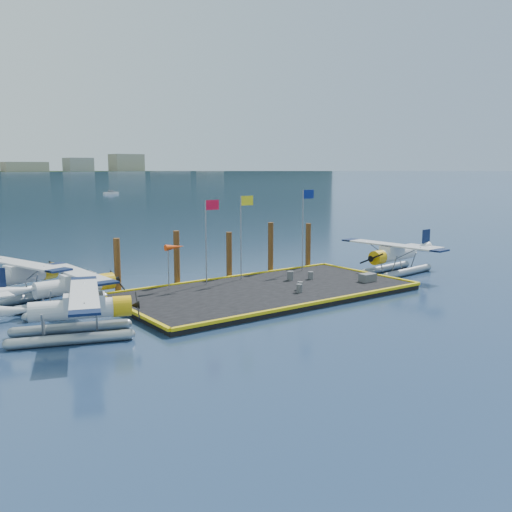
{
  "coord_description": "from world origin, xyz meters",
  "views": [
    {
      "loc": [
        -23.13,
        -30.61,
        8.78
      ],
      "look_at": [
        0.57,
        2.0,
        2.39
      ],
      "focal_mm": 40.0,
      "sensor_mm": 36.0,
      "label": 1
    }
  ],
  "objects_px": {
    "drum_4": "(311,275)",
    "windsock": "(174,248)",
    "seaplane_c": "(17,279)",
    "seaplane_a": "(78,312)",
    "piling_4": "(308,247)",
    "piling_1": "(177,260)",
    "flagpole_blue": "(305,218)",
    "crate": "(368,278)",
    "flagpole_red": "(208,229)",
    "drum_2": "(290,276)",
    "seaplane_b": "(73,288)",
    "piling_2": "(229,257)",
    "piling_0": "(117,268)",
    "drum_3": "(299,288)",
    "drum_1": "(300,286)",
    "seaplane_d": "(395,256)",
    "flagpole_yellow": "(243,224)",
    "piling_3": "(271,249)"
  },
  "relations": [
    {
      "from": "drum_4",
      "to": "windsock",
      "type": "relative_size",
      "value": 0.18
    },
    {
      "from": "seaplane_c",
      "to": "drum_4",
      "type": "bearing_deg",
      "value": 50.72
    },
    {
      "from": "seaplane_a",
      "to": "piling_4",
      "type": "distance_m",
      "value": 23.68
    },
    {
      "from": "piling_1",
      "to": "flagpole_blue",
      "type": "bearing_deg",
      "value": -8.51
    },
    {
      "from": "crate",
      "to": "flagpole_red",
      "type": "bearing_deg",
      "value": 148.31
    },
    {
      "from": "drum_2",
      "to": "flagpole_blue",
      "type": "distance_m",
      "value": 5.75
    },
    {
      "from": "seaplane_b",
      "to": "piling_2",
      "type": "relative_size",
      "value": 2.29
    },
    {
      "from": "drum_2",
      "to": "drum_4",
      "type": "height_order",
      "value": "drum_2"
    },
    {
      "from": "drum_4",
      "to": "piling_0",
      "type": "distance_m",
      "value": 14.1
    },
    {
      "from": "drum_2",
      "to": "piling_0",
      "type": "bearing_deg",
      "value": 161.25
    },
    {
      "from": "drum_2",
      "to": "drum_3",
      "type": "relative_size",
      "value": 1.18
    },
    {
      "from": "flagpole_red",
      "to": "piling_0",
      "type": "xyz_separation_m",
      "value": [
        -6.21,
        1.6,
        -2.4
      ]
    },
    {
      "from": "seaplane_c",
      "to": "drum_1",
      "type": "xyz_separation_m",
      "value": [
        15.96,
        -9.96,
        -0.75
      ]
    },
    {
      "from": "seaplane_d",
      "to": "drum_4",
      "type": "bearing_deg",
      "value": 77.39
    },
    {
      "from": "flagpole_blue",
      "to": "piling_0",
      "type": "relative_size",
      "value": 1.62
    },
    {
      "from": "seaplane_a",
      "to": "seaplane_c",
      "type": "height_order",
      "value": "seaplane_c"
    },
    {
      "from": "drum_1",
      "to": "piling_4",
      "type": "bearing_deg",
      "value": 45.72
    },
    {
      "from": "drum_4",
      "to": "piling_1",
      "type": "distance_m",
      "value": 9.99
    },
    {
      "from": "windsock",
      "to": "drum_1",
      "type": "bearing_deg",
      "value": -38.31
    },
    {
      "from": "drum_1",
      "to": "flagpole_red",
      "type": "bearing_deg",
      "value": 127.01
    },
    {
      "from": "flagpole_red",
      "to": "windsock",
      "type": "relative_size",
      "value": 1.92
    },
    {
      "from": "drum_4",
      "to": "flagpole_red",
      "type": "relative_size",
      "value": 0.09
    },
    {
      "from": "flagpole_red",
      "to": "flagpole_yellow",
      "type": "distance_m",
      "value": 3.0
    },
    {
      "from": "seaplane_d",
      "to": "piling_4",
      "type": "height_order",
      "value": "piling_4"
    },
    {
      "from": "seaplane_d",
      "to": "piling_4",
      "type": "relative_size",
      "value": 2.35
    },
    {
      "from": "flagpole_yellow",
      "to": "windsock",
      "type": "relative_size",
      "value": 1.99
    },
    {
      "from": "piling_0",
      "to": "piling_1",
      "type": "relative_size",
      "value": 0.95
    },
    {
      "from": "piling_0",
      "to": "piling_4",
      "type": "xyz_separation_m",
      "value": [
        17.0,
        0.0,
        0.0
      ]
    },
    {
      "from": "piling_1",
      "to": "flagpole_red",
      "type": "bearing_deg",
      "value": -43.15
    },
    {
      "from": "seaplane_b",
      "to": "windsock",
      "type": "distance_m",
      "value": 7.35
    },
    {
      "from": "piling_1",
      "to": "piling_2",
      "type": "distance_m",
      "value": 4.5
    },
    {
      "from": "piling_3",
      "to": "piling_0",
      "type": "bearing_deg",
      "value": 180.0
    },
    {
      "from": "drum_4",
      "to": "crate",
      "type": "bearing_deg",
      "value": -47.94
    },
    {
      "from": "drum_2",
      "to": "flagpole_red",
      "type": "distance_m",
      "value": 7.08
    },
    {
      "from": "piling_4",
      "to": "drum_3",
      "type": "bearing_deg",
      "value": -134.22
    },
    {
      "from": "drum_2",
      "to": "windsock",
      "type": "xyz_separation_m",
      "value": [
        -8.3,
        2.4,
        2.49
      ]
    },
    {
      "from": "seaplane_a",
      "to": "piling_0",
      "type": "distance_m",
      "value": 9.44
    },
    {
      "from": "piling_0",
      "to": "seaplane_d",
      "type": "bearing_deg",
      "value": -14.2
    },
    {
      "from": "piling_2",
      "to": "crate",
      "type": "bearing_deg",
      "value": -47.39
    },
    {
      "from": "piling_1",
      "to": "drum_4",
      "type": "bearing_deg",
      "value": -27.59
    },
    {
      "from": "flagpole_yellow",
      "to": "piling_1",
      "type": "distance_m",
      "value": 5.52
    },
    {
      "from": "seaplane_c",
      "to": "seaplane_d",
      "type": "bearing_deg",
      "value": 55.28
    },
    {
      "from": "drum_3",
      "to": "piling_3",
      "type": "bearing_deg",
      "value": 65.98
    },
    {
      "from": "drum_1",
      "to": "drum_4",
      "type": "xyz_separation_m",
      "value": [
        3.04,
        2.36,
        0.01
      ]
    },
    {
      "from": "piling_1",
      "to": "drum_2",
      "type": "bearing_deg",
      "value": -28.79
    },
    {
      "from": "flagpole_yellow",
      "to": "windsock",
      "type": "xyz_separation_m",
      "value": [
        -5.73,
        0.0,
        -1.28
      ]
    },
    {
      "from": "seaplane_a",
      "to": "piling_3",
      "type": "distance_m",
      "value": 19.95
    },
    {
      "from": "windsock",
      "to": "piling_3",
      "type": "bearing_deg",
      "value": 9.53
    },
    {
      "from": "crate",
      "to": "piling_2",
      "type": "distance_m",
      "value": 10.52
    },
    {
      "from": "flagpole_yellow",
      "to": "windsock",
      "type": "distance_m",
      "value": 5.87
    }
  ]
}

